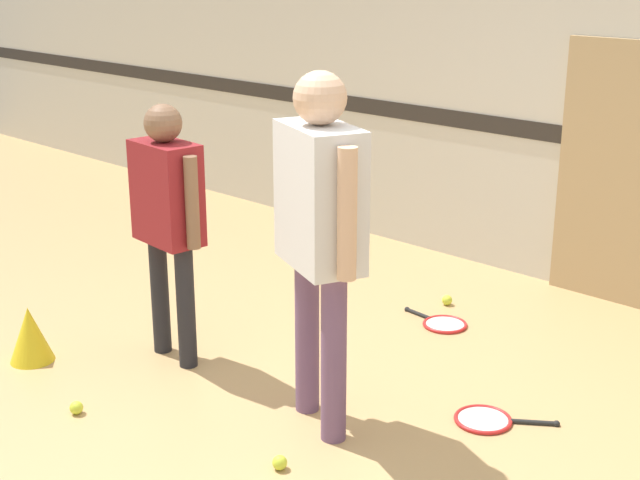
% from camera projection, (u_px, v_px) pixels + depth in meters
% --- Properties ---
extents(ground_plane, '(16.00, 16.00, 0.00)m').
position_uv_depth(ground_plane, '(311.00, 430.00, 4.21)').
color(ground_plane, tan).
extents(wall_back, '(16.00, 0.07, 3.20)m').
position_uv_depth(wall_back, '(600.00, 47.00, 5.51)').
color(wall_back, beige).
rests_on(wall_back, ground_plane).
extents(person_instructor, '(0.59, 0.42, 1.68)m').
position_uv_depth(person_instructor, '(320.00, 215.00, 3.96)').
color(person_instructor, '#6B4C70').
rests_on(person_instructor, ground_plane).
extents(person_student_left, '(0.54, 0.25, 1.42)m').
position_uv_depth(person_student_left, '(168.00, 206.00, 4.69)').
color(person_student_left, '#232328').
rests_on(person_student_left, ground_plane).
extents(racket_spare_on_floor, '(0.48, 0.29, 0.03)m').
position_uv_depth(racket_spare_on_floor, '(443.00, 323.00, 5.40)').
color(racket_spare_on_floor, red).
rests_on(racket_spare_on_floor, ground_plane).
extents(racket_second_spare, '(0.49, 0.42, 0.03)m').
position_uv_depth(racket_second_spare, '(487.00, 420.00, 4.28)').
color(racket_second_spare, red).
rests_on(racket_second_spare, ground_plane).
extents(tennis_ball_near_instructor, '(0.07, 0.07, 0.07)m').
position_uv_depth(tennis_ball_near_instructor, '(280.00, 463.00, 3.88)').
color(tennis_ball_near_instructor, '#CCE038').
rests_on(tennis_ball_near_instructor, ground_plane).
extents(tennis_ball_by_spare_racket, '(0.07, 0.07, 0.07)m').
position_uv_depth(tennis_ball_by_spare_racket, '(447.00, 300.00, 5.70)').
color(tennis_ball_by_spare_racket, '#CCE038').
rests_on(tennis_ball_by_spare_racket, ground_plane).
extents(tennis_ball_stray_left, '(0.07, 0.07, 0.07)m').
position_uv_depth(tennis_ball_stray_left, '(76.00, 408.00, 4.35)').
color(tennis_ball_stray_left, '#CCE038').
rests_on(tennis_ball_stray_left, ground_plane).
extents(training_cone, '(0.24, 0.24, 0.31)m').
position_uv_depth(training_cone, '(30.00, 334.00, 4.88)').
color(training_cone, yellow).
rests_on(training_cone, ground_plane).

